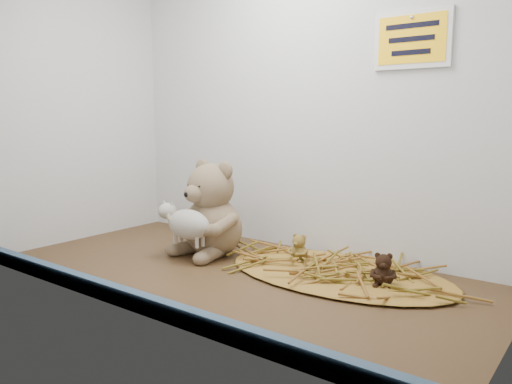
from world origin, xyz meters
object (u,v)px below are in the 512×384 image
Objects in this scene: toy_lamb at (189,224)px; mini_teddy_tan at (299,246)px; mini_teddy_brown at (383,268)px; main_teddy at (212,207)px.

mini_teddy_tan is (23.79, 15.36, -5.27)cm from toy_lamb.
mini_teddy_brown is at bearing 12.19° from toy_lamb.
main_teddy reaches higher than mini_teddy_brown.
main_teddy is 49.01cm from mini_teddy_brown.
mini_teddy_tan is 0.96× the size of mini_teddy_brown.
toy_lamb is 2.33× the size of mini_teddy_brown.
main_teddy is 3.76× the size of mini_teddy_tan.
main_teddy is 3.60× the size of mini_teddy_brown.
toy_lamb reaches higher than mini_teddy_brown.
main_teddy is 25.95cm from mini_teddy_tan.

